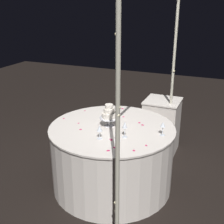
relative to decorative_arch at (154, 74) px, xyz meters
The scene contains 23 objects.
ground_plane 1.51m from the decorative_arch, 89.86° to the right, with size 12.00×12.00×0.00m, color black.
decorative_arch is the anchor object (origin of this frame).
main_table 1.15m from the decorative_arch, 89.86° to the right, with size 1.46×1.46×0.78m.
side_table 1.52m from the decorative_arch, behind, with size 0.50×0.50×0.81m.
tiered_cake 0.72m from the decorative_arch, 90.71° to the right, with size 0.22×0.22×0.27m.
wine_glass_0 0.61m from the decorative_arch, 49.11° to the right, with size 0.06×0.06×0.18m.
wine_glass_1 0.79m from the decorative_arch, 53.61° to the right, with size 0.06×0.06×0.15m.
wine_glass_2 0.69m from the decorative_arch, 40.63° to the right, with size 0.06×0.06×0.16m.
wine_glass_3 0.56m from the decorative_arch, 91.34° to the left, with size 0.06×0.06×0.15m.
rose_petal_0 1.03m from the decorative_arch, 74.57° to the right, with size 0.03×0.02×0.00m, color #C61951.
rose_petal_1 0.81m from the decorative_arch, 45.57° to the right, with size 0.03×0.02×0.00m, color #C61951.
rose_petal_2 0.70m from the decorative_arch, 139.78° to the right, with size 0.04×0.03×0.00m, color #C61951.
rose_petal_3 0.90m from the decorative_arch, 26.51° to the right, with size 0.04×0.02×0.00m, color #C61951.
rose_petal_4 1.24m from the decorative_arch, 108.86° to the right, with size 0.02×0.02×0.00m, color #C61951.
rose_petal_5 0.87m from the decorative_arch, 126.79° to the right, with size 0.03×0.02×0.00m, color #C61951.
rose_petal_6 0.73m from the decorative_arch, 138.04° to the right, with size 0.04×0.02×0.00m, color #C61951.
rose_petal_7 1.06m from the decorative_arch, 137.03° to the right, with size 0.04×0.02×0.00m, color #C61951.
rose_petal_8 0.81m from the decorative_arch, 48.52° to the right, with size 0.03×0.02×0.00m, color #C61951.
rose_petal_9 0.73m from the decorative_arch, ahead, with size 0.03×0.02×0.00m, color #C61951.
rose_petal_10 1.29m from the decorative_arch, 89.75° to the right, with size 0.03×0.02×0.00m, color #C61951.
rose_petal_11 0.84m from the decorative_arch, 27.48° to the right, with size 0.03×0.02×0.00m, color #C61951.
rose_petal_12 1.09m from the decorative_arch, 86.04° to the right, with size 0.03×0.02×0.00m, color #C61951.
rose_petal_13 0.80m from the decorative_arch, ahead, with size 0.03×0.02×0.00m, color #C61951.
Camera 1 is at (2.90, 1.21, 2.16)m, focal length 47.68 mm.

